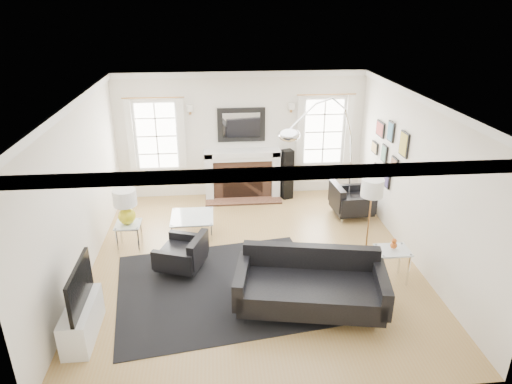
{
  "coord_description": "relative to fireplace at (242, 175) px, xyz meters",
  "views": [
    {
      "loc": [
        -0.6,
        -6.82,
        4.22
      ],
      "look_at": [
        0.07,
        0.3,
        1.17
      ],
      "focal_mm": 32.0,
      "sensor_mm": 36.0,
      "label": 1
    }
  ],
  "objects": [
    {
      "name": "stick_floor_lamp",
      "position": [
        1.77,
        -3.39,
        0.92
      ],
      "size": [
        0.34,
        0.34,
        1.69
      ],
      "color": "#BD8041",
      "rests_on": "floor"
    },
    {
      "name": "nesting_table",
      "position": [
        2.14,
        -3.59,
        -0.1
      ],
      "size": [
        0.51,
        0.43,
        0.56
      ],
      "color": "silver",
      "rests_on": "floor"
    },
    {
      "name": "sofa",
      "position": [
        0.71,
        -4.16,
        -0.16
      ],
      "size": [
        2.28,
        1.36,
        0.7
      ],
      "color": "black",
      "rests_on": "floor"
    },
    {
      "name": "side_table_left",
      "position": [
        -2.2,
        -2.14,
        -0.15
      ],
      "size": [
        0.45,
        0.45,
        0.49
      ],
      "color": "silver",
      "rests_on": "floor"
    },
    {
      "name": "fireplace",
      "position": [
        0.0,
        0.0,
        0.0
      ],
      "size": [
        1.7,
        0.69,
        1.11
      ],
      "color": "white",
      "rests_on": "floor"
    },
    {
      "name": "front_wall",
      "position": [
        0.0,
        -5.79,
        0.86
      ],
      "size": [
        5.5,
        0.04,
        2.8
      ],
      "primitive_type": "cube",
      "color": "silver",
      "rests_on": "floor"
    },
    {
      "name": "window_right",
      "position": [
        1.85,
        0.16,
        0.92
      ],
      "size": [
        1.24,
        0.15,
        1.62
      ],
      "color": "white",
      "rests_on": "back_wall"
    },
    {
      "name": "arc_floor_lamp",
      "position": [
        1.43,
        -1.61,
        0.89
      ],
      "size": [
        1.87,
        1.73,
        2.65
      ],
      "color": "silver",
      "rests_on": "floor"
    },
    {
      "name": "ceiling",
      "position": [
        0.0,
        -2.79,
        2.26
      ],
      "size": [
        5.5,
        6.0,
        0.02
      ],
      "primitive_type": "cube",
      "color": "white",
      "rests_on": "back_wall"
    },
    {
      "name": "orange_vase",
      "position": [
        2.14,
        -3.59,
        0.12
      ],
      "size": [
        0.11,
        0.11,
        0.17
      ],
      "color": "#C15418",
      "rests_on": "nesting_table"
    },
    {
      "name": "right_wall",
      "position": [
        2.75,
        -2.79,
        0.86
      ],
      "size": [
        0.04,
        6.0,
        2.8
      ],
      "primitive_type": "cube",
      "color": "silver",
      "rests_on": "floor"
    },
    {
      "name": "floor",
      "position": [
        0.0,
        -2.79,
        -0.54
      ],
      "size": [
        6.0,
        6.0,
        0.0
      ],
      "primitive_type": "plane",
      "color": "#A47B44",
      "rests_on": "ground"
    },
    {
      "name": "mantel_mirror",
      "position": [
        0.0,
        0.16,
        1.11
      ],
      "size": [
        1.05,
        0.07,
        0.75
      ],
      "color": "black",
      "rests_on": "back_wall"
    },
    {
      "name": "armchair_right",
      "position": [
        2.14,
        -1.2,
        -0.22
      ],
      "size": [
        0.82,
        0.9,
        0.58
      ],
      "color": "black",
      "rests_on": "floor"
    },
    {
      "name": "crown_molding",
      "position": [
        0.0,
        -2.79,
        2.2
      ],
      "size": [
        5.5,
        6.0,
        0.12
      ],
      "primitive_type": "cube",
      "color": "white",
      "rests_on": "back_wall"
    },
    {
      "name": "gourd_lamp",
      "position": [
        -2.2,
        -2.14,
        0.33
      ],
      "size": [
        0.41,
        0.41,
        0.66
      ],
      "color": "gold",
      "rests_on": "side_table_left"
    },
    {
      "name": "armchair_left",
      "position": [
        -1.17,
        -2.98,
        -0.24
      ],
      "size": [
        0.93,
        0.98,
        0.54
      ],
      "color": "black",
      "rests_on": "floor"
    },
    {
      "name": "left_wall",
      "position": [
        -2.75,
        -2.79,
        0.86
      ],
      "size": [
        0.04,
        6.0,
        2.8
      ],
      "primitive_type": "cube",
      "color": "silver",
      "rests_on": "floor"
    },
    {
      "name": "area_rug",
      "position": [
        -0.6,
        -3.55,
        -0.54
      ],
      "size": [
        3.48,
        3.04,
        0.01
      ],
      "primitive_type": "cube",
      "rotation": [
        0.0,
        0.0,
        0.14
      ],
      "color": "black",
      "rests_on": "floor"
    },
    {
      "name": "back_wall",
      "position": [
        0.0,
        0.21,
        0.86
      ],
      "size": [
        5.5,
        0.04,
        2.8
      ],
      "primitive_type": "cube",
      "color": "silver",
      "rests_on": "floor"
    },
    {
      "name": "speaker_tower",
      "position": [
        1.0,
        -0.14,
        0.03
      ],
      "size": [
        0.28,
        0.28,
        1.14
      ],
      "primitive_type": "cube",
      "rotation": [
        0.0,
        0.0,
        0.28
      ],
      "color": "black",
      "rests_on": "floor"
    },
    {
      "name": "window_left",
      "position": [
        -1.85,
        0.16,
        0.92
      ],
      "size": [
        1.24,
        0.15,
        1.62
      ],
      "color": "white",
      "rests_on": "back_wall"
    },
    {
      "name": "gallery_wall",
      "position": [
        2.72,
        -1.5,
        0.99
      ],
      "size": [
        0.04,
        1.73,
        1.29
      ],
      "color": "black",
      "rests_on": "right_wall"
    },
    {
      "name": "tv_unit",
      "position": [
        -2.44,
        -4.49,
        -0.21
      ],
      "size": [
        0.35,
        1.0,
        1.09
      ],
      "color": "white",
      "rests_on": "floor"
    },
    {
      "name": "coffee_table",
      "position": [
        -1.08,
        -1.66,
        -0.22
      ],
      "size": [
        0.81,
        0.81,
        0.36
      ],
      "color": "silver",
      "rests_on": "floor"
    }
  ]
}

